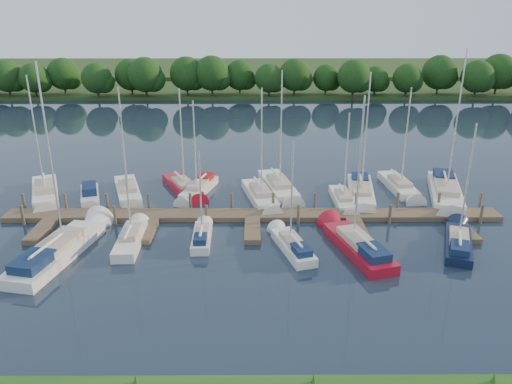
{
  "coord_description": "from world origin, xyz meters",
  "views": [
    {
      "loc": [
        0.09,
        -29.2,
        16.29
      ],
      "look_at": [
        0.28,
        8.0,
        2.2
      ],
      "focal_mm": 35.0,
      "sensor_mm": 36.0,
      "label": 1
    }
  ],
  "objects_px": {
    "dock": "(253,218)",
    "sailboat_n_0": "(45,194)",
    "motorboat": "(90,196)",
    "sailboat_n_5": "(261,197)",
    "sailboat_s_2": "(202,237)"
  },
  "relations": [
    {
      "from": "sailboat_n_5",
      "to": "sailboat_n_0",
      "type": "bearing_deg",
      "value": -15.35
    },
    {
      "from": "sailboat_s_2",
      "to": "sailboat_n_5",
      "type": "bearing_deg",
      "value": 60.09
    },
    {
      "from": "motorboat",
      "to": "sailboat_n_5",
      "type": "height_order",
      "value": "sailboat_n_5"
    },
    {
      "from": "dock",
      "to": "sailboat_n_0",
      "type": "relative_size",
      "value": 3.55
    },
    {
      "from": "dock",
      "to": "sailboat_n_0",
      "type": "height_order",
      "value": "sailboat_n_0"
    },
    {
      "from": "dock",
      "to": "sailboat_s_2",
      "type": "distance_m",
      "value": 5.17
    },
    {
      "from": "dock",
      "to": "sailboat_s_2",
      "type": "bearing_deg",
      "value": -135.59
    },
    {
      "from": "sailboat_n_0",
      "to": "sailboat_s_2",
      "type": "xyz_separation_m",
      "value": [
        14.91,
        -8.94,
        0.03
      ]
    },
    {
      "from": "sailboat_n_0",
      "to": "dock",
      "type": "bearing_deg",
      "value": 141.79
    },
    {
      "from": "motorboat",
      "to": "sailboat_n_5",
      "type": "relative_size",
      "value": 0.52
    },
    {
      "from": "sailboat_n_0",
      "to": "motorboat",
      "type": "height_order",
      "value": "sailboat_n_0"
    },
    {
      "from": "motorboat",
      "to": "sailboat_s_2",
      "type": "xyz_separation_m",
      "value": [
        10.75,
        -8.43,
        -0.02
      ]
    },
    {
      "from": "dock",
      "to": "motorboat",
      "type": "relative_size",
      "value": 7.45
    },
    {
      "from": "dock",
      "to": "sailboat_s_2",
      "type": "xyz_separation_m",
      "value": [
        -3.69,
        -3.62,
        0.12
      ]
    },
    {
      "from": "dock",
      "to": "motorboat",
      "type": "distance_m",
      "value": 15.22
    }
  ]
}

